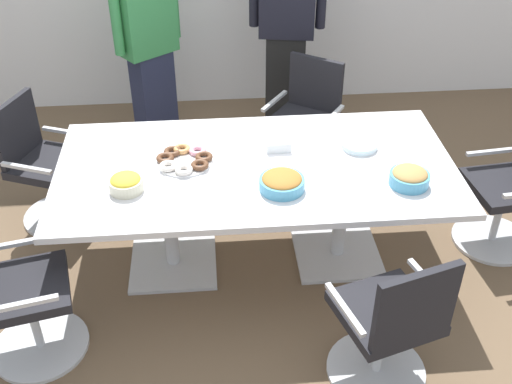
# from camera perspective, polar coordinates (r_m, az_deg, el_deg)

# --- Properties ---
(ground_plane) EXTENTS (10.00, 10.00, 0.01)m
(ground_plane) POSITION_cam_1_polar(r_m,az_deg,el_deg) (4.23, 0.00, -6.13)
(ground_plane) COLOR brown
(conference_table) EXTENTS (2.40, 1.20, 0.75)m
(conference_table) POSITION_cam_1_polar(r_m,az_deg,el_deg) (3.84, 0.00, 0.91)
(conference_table) COLOR silver
(conference_table) RESTS_ON ground
(office_chair_0) EXTENTS (0.70, 0.70, 0.91)m
(office_chair_0) POSITION_cam_1_polar(r_m,az_deg,el_deg) (4.60, -18.66, 1.98)
(office_chair_0) COLOR silver
(office_chair_0) RESTS_ON ground
(office_chair_1) EXTENTS (0.65, 0.65, 0.91)m
(office_chair_1) POSITION_cam_1_polar(r_m,az_deg,el_deg) (3.62, -21.02, -9.04)
(office_chair_1) COLOR silver
(office_chair_1) RESTS_ON ground
(office_chair_2) EXTENTS (0.67, 0.67, 0.91)m
(office_chair_2) POSITION_cam_1_polar(r_m,az_deg,el_deg) (3.32, 12.09, -11.95)
(office_chair_2) COLOR silver
(office_chair_2) RESTS_ON ground
(office_chair_3) EXTENTS (0.59, 0.59, 0.91)m
(office_chair_3) POSITION_cam_1_polar(r_m,az_deg,el_deg) (4.46, 22.27, -0.05)
(office_chair_3) COLOR silver
(office_chair_3) RESTS_ON ground
(office_chair_4) EXTENTS (0.75, 0.75, 0.91)m
(office_chair_4) POSITION_cam_1_polar(r_m,az_deg,el_deg) (4.90, 4.48, 6.05)
(office_chair_4) COLOR silver
(office_chair_4) RESTS_ON ground
(person_standing_0) EXTENTS (0.53, 0.44, 1.67)m
(person_standing_0) POSITION_cam_1_polar(r_m,az_deg,el_deg) (5.21, -9.73, 13.13)
(person_standing_0) COLOR #232842
(person_standing_0) RESTS_ON ground
(person_standing_1) EXTENTS (0.61, 0.29, 1.89)m
(person_standing_1) POSITION_cam_1_polar(r_m,az_deg,el_deg) (5.21, 2.83, 15.08)
(person_standing_1) COLOR black
(person_standing_1) RESTS_ON ground
(snack_bowl_cookies) EXTENTS (0.23, 0.23, 0.11)m
(snack_bowl_cookies) POSITION_cam_1_polar(r_m,az_deg,el_deg) (3.68, 13.81, 1.35)
(snack_bowl_cookies) COLOR #4C9EC6
(snack_bowl_cookies) RESTS_ON conference_table
(snack_bowl_pretzels) EXTENTS (0.26, 0.26, 0.10)m
(snack_bowl_pretzels) POSITION_cam_1_polar(r_m,az_deg,el_deg) (3.54, 2.37, 0.93)
(snack_bowl_pretzels) COLOR #4C9EC6
(snack_bowl_pretzels) RESTS_ON conference_table
(snack_bowl_chips_yellow) EXTENTS (0.19, 0.19, 0.10)m
(snack_bowl_chips_yellow) POSITION_cam_1_polar(r_m,az_deg,el_deg) (3.61, -11.77, 0.82)
(snack_bowl_chips_yellow) COLOR beige
(snack_bowl_chips_yellow) RESTS_ON conference_table
(donut_platter) EXTENTS (0.34, 0.34, 0.04)m
(donut_platter) POSITION_cam_1_polar(r_m,az_deg,el_deg) (3.81, -6.55, 2.97)
(donut_platter) COLOR white
(donut_platter) RESTS_ON conference_table
(plate_stack) EXTENTS (0.22, 0.22, 0.04)m
(plate_stack) POSITION_cam_1_polar(r_m,az_deg,el_deg) (3.99, 9.40, 4.22)
(plate_stack) COLOR white
(plate_stack) RESTS_ON conference_table
(napkin_pile) EXTENTS (0.15, 0.15, 0.06)m
(napkin_pile) POSITION_cam_1_polar(r_m,az_deg,el_deg) (3.94, 2.00, 4.50)
(napkin_pile) COLOR white
(napkin_pile) RESTS_ON conference_table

